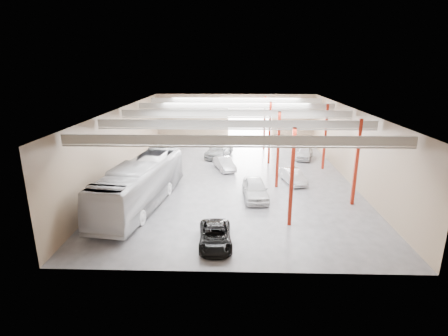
# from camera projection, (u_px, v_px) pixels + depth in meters

# --- Properties ---
(depot_shell) EXTENTS (22.12, 32.12, 7.06)m
(depot_shell) POSITION_uv_depth(u_px,v_px,m) (237.00, 129.00, 33.59)
(depot_shell) COLOR #4F4E54
(depot_shell) RESTS_ON ground
(coach_bus) EXTENTS (4.86, 13.43, 3.66)m
(coach_bus) POSITION_uv_depth(u_px,v_px,m) (141.00, 184.00, 27.80)
(coach_bus) COLOR silver
(coach_bus) RESTS_ON ground
(black_sedan) EXTENTS (2.31, 4.51, 1.22)m
(black_sedan) POSITION_uv_depth(u_px,v_px,m) (215.00, 236.00, 21.97)
(black_sedan) COLOR black
(black_sedan) RESTS_ON ground
(car_row_a) EXTENTS (2.26, 5.03, 1.68)m
(car_row_a) POSITION_uv_depth(u_px,v_px,m) (255.00, 189.00, 29.51)
(car_row_a) COLOR silver
(car_row_a) RESTS_ON ground
(car_row_b) EXTENTS (2.76, 4.39, 1.37)m
(car_row_b) POSITION_uv_depth(u_px,v_px,m) (224.00, 164.00, 37.60)
(car_row_b) COLOR #AAA9AE
(car_row_b) RESTS_ON ground
(car_row_c) EXTENTS (3.87, 6.19, 1.67)m
(car_row_c) POSITION_uv_depth(u_px,v_px,m) (219.00, 150.00, 42.99)
(car_row_c) COLOR gray
(car_row_c) RESTS_ON ground
(car_right_near) EXTENTS (2.35, 4.34, 1.36)m
(car_right_near) POSITION_uv_depth(u_px,v_px,m) (293.00, 176.00, 33.43)
(car_right_near) COLOR silver
(car_right_near) RESTS_ON ground
(car_right_far) EXTENTS (2.96, 4.61, 1.46)m
(car_right_far) POSITION_uv_depth(u_px,v_px,m) (305.00, 153.00, 41.87)
(car_right_far) COLOR silver
(car_right_far) RESTS_ON ground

